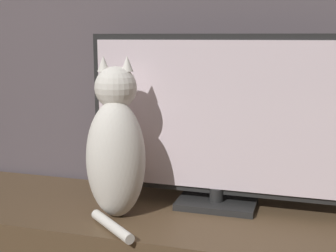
# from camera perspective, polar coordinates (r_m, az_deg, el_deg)

# --- Properties ---
(tv) EXTENTS (0.81, 0.15, 0.53)m
(tv) POSITION_cam_1_polar(r_m,az_deg,el_deg) (1.42, 6.16, 0.62)
(tv) COLOR black
(tv) RESTS_ON tv_stand
(cat) EXTENTS (0.22, 0.29, 0.47)m
(cat) POSITION_cam_1_polar(r_m,az_deg,el_deg) (1.37, -6.36, -2.75)
(cat) COLOR silver
(cat) RESTS_ON tv_stand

